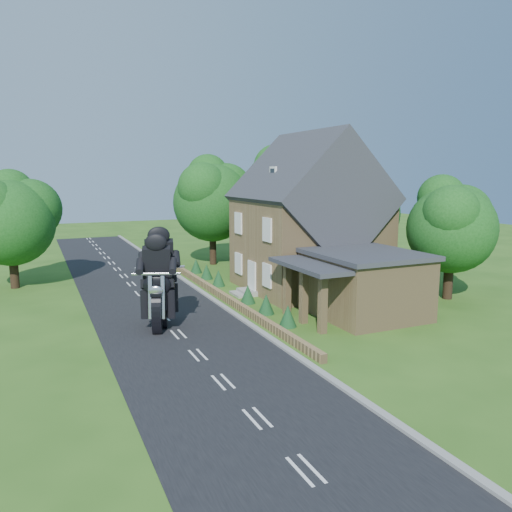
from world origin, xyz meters
name	(u,v)px	position (x,y,z in m)	size (l,w,h in m)	color
ground	(178,335)	(0.00, 0.00, 0.00)	(120.00, 120.00, 0.00)	#2E5718
road	(178,334)	(0.00, 0.00, 0.01)	(7.00, 80.00, 0.02)	black
kerb	(249,324)	(3.65, 0.00, 0.06)	(0.30, 80.00, 0.12)	gray
garden_wall	(226,298)	(4.30, 5.00, 0.20)	(0.30, 22.00, 0.40)	#9C7D4F
house	(309,223)	(10.49, 6.00, 4.34)	(9.54, 8.64, 10.24)	#9C7D4F
annex	(362,283)	(9.87, -0.80, 1.77)	(7.05, 5.94, 3.44)	#9C7D4F
tree_annex_side	(455,221)	(17.13, 0.10, 4.69)	(5.64, 5.20, 7.48)	black
tree_house_right	(363,205)	(16.65, 8.62, 5.19)	(6.51, 6.00, 8.40)	black
tree_behind_house	(287,189)	(14.18, 16.14, 6.23)	(7.81, 7.20, 10.08)	black
tree_behind_left	(217,196)	(8.16, 17.13, 5.73)	(6.94, 6.40, 9.16)	black
tree_far_road	(16,215)	(-6.86, 14.11, 4.84)	(6.08, 5.60, 7.84)	black
shrub_a	(288,316)	(5.30, -1.00, 0.55)	(0.90, 0.90, 1.10)	#11371A
shrub_b	(266,304)	(5.30, 1.50, 0.55)	(0.90, 0.90, 1.10)	#11371A
shrub_c	(248,294)	(5.30, 4.00, 0.55)	(0.90, 0.90, 1.10)	#11371A
shrub_d	(218,278)	(5.30, 9.00, 0.55)	(0.90, 0.90, 1.10)	#11371A
shrub_e	(207,272)	(5.30, 11.50, 0.55)	(0.90, 0.90, 1.10)	#11371A
shrub_f	(196,266)	(5.30, 14.00, 0.55)	(0.90, 0.90, 1.10)	#11371A
motorcycle_lead	(161,311)	(-0.37, 1.84, 0.74)	(0.40, 1.60, 1.49)	black
motorcycle_follow	(159,316)	(-0.68, 0.99, 0.71)	(0.38, 1.52, 1.42)	black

